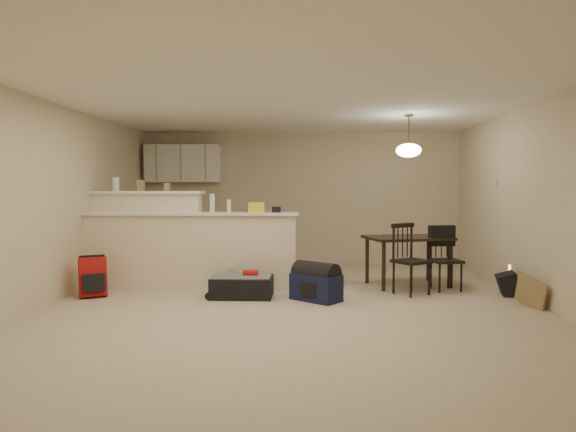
# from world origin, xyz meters

# --- Properties ---
(room) EXTENTS (7.00, 7.02, 2.50)m
(room) POSITION_xyz_m (0.00, 0.00, 1.25)
(room) COLOR #B8A98D
(room) RESTS_ON ground
(breakfast_bar) EXTENTS (3.08, 0.58, 1.39)m
(breakfast_bar) POSITION_xyz_m (-1.76, 0.98, 0.61)
(breakfast_bar) COLOR beige
(breakfast_bar) RESTS_ON ground
(upper_cabinets) EXTENTS (1.40, 0.34, 0.70)m
(upper_cabinets) POSITION_xyz_m (-2.20, 3.32, 1.90)
(upper_cabinets) COLOR white
(upper_cabinets) RESTS_ON room
(kitchen_counter) EXTENTS (1.80, 0.60, 0.90)m
(kitchen_counter) POSITION_xyz_m (-2.00, 3.19, 0.45)
(kitchen_counter) COLOR white
(kitchen_counter) RESTS_ON ground
(thermostat) EXTENTS (0.02, 0.12, 0.12)m
(thermostat) POSITION_xyz_m (2.98, 1.55, 1.50)
(thermostat) COLOR beige
(thermostat) RESTS_ON room
(jar) EXTENTS (0.10, 0.10, 0.20)m
(jar) POSITION_xyz_m (-2.65, 1.12, 1.49)
(jar) COLOR silver
(jar) RESTS_ON breakfast_bar
(cereal_box) EXTENTS (0.10, 0.07, 0.16)m
(cereal_box) POSITION_xyz_m (-2.28, 1.12, 1.47)
(cereal_box) COLOR olive
(cereal_box) RESTS_ON breakfast_bar
(small_box) EXTENTS (0.08, 0.06, 0.12)m
(small_box) POSITION_xyz_m (-1.89, 1.12, 1.45)
(small_box) COLOR olive
(small_box) RESTS_ON breakfast_bar
(bottle_a) EXTENTS (0.07, 0.07, 0.26)m
(bottle_a) POSITION_xyz_m (-1.18, 0.90, 1.22)
(bottle_a) COLOR silver
(bottle_a) RESTS_ON breakfast_bar
(bottle_b) EXTENTS (0.06, 0.06, 0.18)m
(bottle_b) POSITION_xyz_m (-0.95, 0.90, 1.18)
(bottle_b) COLOR silver
(bottle_b) RESTS_ON breakfast_bar
(bag_lump) EXTENTS (0.22, 0.18, 0.14)m
(bag_lump) POSITION_xyz_m (-0.55, 0.90, 1.16)
(bag_lump) COLOR olive
(bag_lump) RESTS_ON breakfast_bar
(pouch) EXTENTS (0.12, 0.10, 0.08)m
(pouch) POSITION_xyz_m (-0.27, 0.90, 1.13)
(pouch) COLOR olive
(pouch) RESTS_ON breakfast_bar
(dining_table) EXTENTS (1.32, 1.05, 0.73)m
(dining_table) POSITION_xyz_m (1.63, 1.24, 0.64)
(dining_table) COLOR black
(dining_table) RESTS_ON ground
(pendant_lamp) EXTENTS (0.36, 0.36, 0.62)m
(pendant_lamp) POSITION_xyz_m (1.63, 1.24, 1.99)
(pendant_lamp) COLOR brown
(pendant_lamp) RESTS_ON room
(dining_chair_near) EXTENTS (0.57, 0.56, 0.95)m
(dining_chair_near) POSITION_xyz_m (1.57, 0.62, 0.48)
(dining_chair_near) COLOR black
(dining_chair_near) RESTS_ON ground
(dining_chair_far) EXTENTS (0.44, 0.43, 0.88)m
(dining_chair_far) POSITION_xyz_m (2.10, 0.92, 0.44)
(dining_chair_far) COLOR black
(dining_chair_far) RESTS_ON ground
(suitcase) EXTENTS (0.80, 0.52, 0.27)m
(suitcase) POSITION_xyz_m (-0.69, 0.34, 0.13)
(suitcase) COLOR black
(suitcase) RESTS_ON ground
(red_backpack) EXTENTS (0.40, 0.35, 0.51)m
(red_backpack) POSITION_xyz_m (-2.66, 0.29, 0.26)
(red_backpack) COLOR #AA1413
(red_backpack) RESTS_ON ground
(navy_duffel) EXTENTS (0.69, 0.65, 0.34)m
(navy_duffel) POSITION_xyz_m (0.28, 0.18, 0.17)
(navy_duffel) COLOR #13193D
(navy_duffel) RESTS_ON ground
(black_daypack) EXTENTS (0.30, 0.38, 0.29)m
(black_daypack) POSITION_xyz_m (2.85, 0.61, 0.15)
(black_daypack) COLOR black
(black_daypack) RESTS_ON ground
(cardboard_sheet) EXTENTS (0.16, 0.46, 0.36)m
(cardboard_sheet) POSITION_xyz_m (2.85, -0.09, 0.18)
(cardboard_sheet) COLOR olive
(cardboard_sheet) RESTS_ON ground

